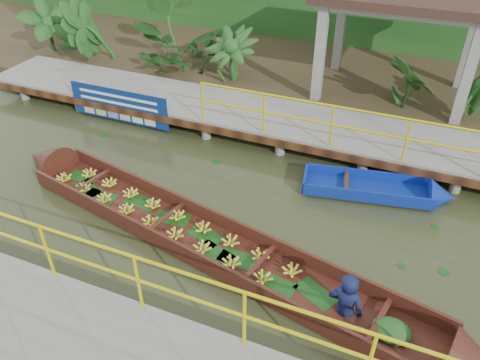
% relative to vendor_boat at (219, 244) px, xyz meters
% --- Properties ---
extents(ground, '(80.00, 80.00, 0.00)m').
position_rel_vendor_boat_xyz_m(ground, '(-1.07, 1.02, -0.21)').
color(ground, '#2A3018').
rests_on(ground, ground).
extents(land_strip, '(30.00, 8.00, 0.45)m').
position_rel_vendor_boat_xyz_m(land_strip, '(-1.07, 8.52, 0.02)').
color(land_strip, '#302618').
rests_on(land_strip, ground).
extents(far_dock, '(16.00, 2.06, 1.66)m').
position_rel_vendor_boat_xyz_m(far_dock, '(-1.05, 4.44, 0.27)').
color(far_dock, slate).
rests_on(far_dock, ground).
extents(pavilion, '(4.40, 3.00, 3.00)m').
position_rel_vendor_boat_xyz_m(pavilion, '(1.93, 7.32, 2.61)').
color(pavilion, slate).
rests_on(pavilion, ground).
extents(vendor_boat, '(10.66, 3.23, 2.07)m').
position_rel_vendor_boat_xyz_m(vendor_boat, '(0.00, 0.00, 0.00)').
color(vendor_boat, '#34150E').
rests_on(vendor_boat, ground).
extents(moored_blue_boat, '(3.24, 1.37, 0.75)m').
position_rel_vendor_boat_xyz_m(moored_blue_boat, '(2.92, 3.04, -0.07)').
color(moored_blue_boat, navy).
rests_on(moored_blue_boat, ground).
extents(blue_banner, '(2.94, 0.04, 0.92)m').
position_rel_vendor_boat_xyz_m(blue_banner, '(-4.51, 3.50, 0.35)').
color(blue_banner, navy).
rests_on(blue_banner, ground).
extents(tropical_plants, '(14.46, 1.46, 1.83)m').
position_rel_vendor_boat_xyz_m(tropical_plants, '(-2.82, 6.32, 1.16)').
color(tropical_plants, '#164617').
rests_on(tropical_plants, ground).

